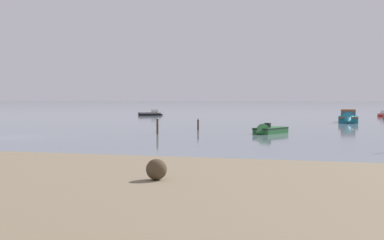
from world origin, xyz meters
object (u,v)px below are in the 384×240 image
object	(u,v)px
mooring_post_near	(157,126)
mooring_post_left	(198,124)
motorboat_moored_4	(153,114)
motorboat_moored_5	(267,131)
motorboat_moored_6	(348,120)

from	to	relation	value
mooring_post_near	mooring_post_left	distance (m)	6.46
motorboat_moored_4	motorboat_moored_5	xyz separation A→B (m)	(25.22, -41.05, -0.05)
motorboat_moored_4	motorboat_moored_5	bearing A→B (deg)	-87.85
motorboat_moored_5	mooring_post_left	size ratio (longest dim) A/B	3.67
motorboat_moored_5	mooring_post_left	bearing A→B (deg)	-93.28
motorboat_moored_6	mooring_post_left	size ratio (longest dim) A/B	5.37
mooring_post_left	motorboat_moored_6	bearing A→B (deg)	54.27
motorboat_moored_5	mooring_post_near	bearing A→B (deg)	-50.72
motorboat_moored_6	mooring_post_near	size ratio (longest dim) A/B	4.21
motorboat_moored_4	motorboat_moored_6	bearing A→B (deg)	-58.94
motorboat_moored_5	motorboat_moored_6	size ratio (longest dim) A/B	0.68
motorboat_moored_5	mooring_post_near	distance (m)	9.48
motorboat_moored_6	mooring_post_left	xyz separation A→B (m)	(-14.01, -19.48, 0.17)
motorboat_moored_5	mooring_post_near	world-z (taller)	mooring_post_near
motorboat_moored_6	mooring_post_left	distance (m)	24.00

